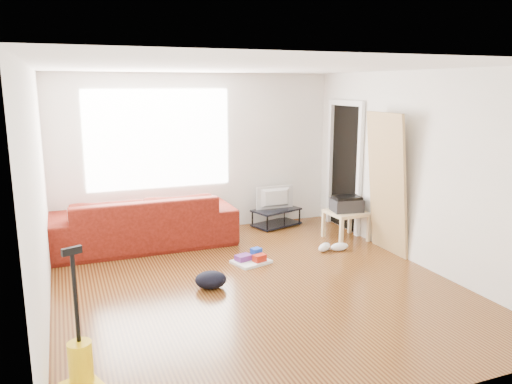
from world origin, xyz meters
name	(u,v)px	position (x,y,z in m)	size (l,w,h in m)	color
room	(256,178)	(0.07, 0.15, 1.25)	(4.51, 5.01, 2.51)	#431F0D
sofa	(144,246)	(-0.98, 1.95, 0.00)	(2.63, 1.03, 0.77)	#3E0D06
tv_stand	(276,217)	(1.26, 2.22, 0.15)	(0.87, 0.66, 0.29)	black
tv	(276,198)	(1.26, 2.22, 0.48)	(0.66, 0.09, 0.38)	black
side_table	(346,216)	(1.95, 1.16, 0.37)	(0.56, 0.56, 0.44)	beige
printer	(347,204)	(1.95, 1.16, 0.55)	(0.49, 0.40, 0.23)	#232327
bucket	(174,248)	(-0.59, 1.68, 0.00)	(0.25, 0.25, 0.25)	#1D27BD
toilet_paper	(174,236)	(-0.59, 1.69, 0.18)	(0.12, 0.12, 0.11)	white
cleaning_tray	(252,259)	(0.24, 0.71, 0.05)	(0.54, 0.48, 0.16)	silver
backpack	(211,288)	(-0.51, 0.10, 0.00)	(0.37, 0.29, 0.20)	black
sneakers	(332,247)	(1.47, 0.74, 0.06)	(0.50, 0.26, 0.11)	white
vacuum	(82,375)	(-2.00, -1.61, 0.22)	(0.34, 0.36, 1.19)	yellow
door_panel	(383,252)	(2.13, 0.44, 0.00)	(0.04, 0.79, 1.96)	#A4834F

